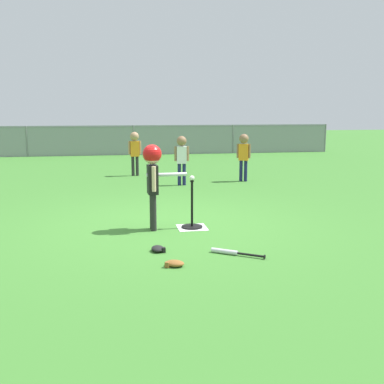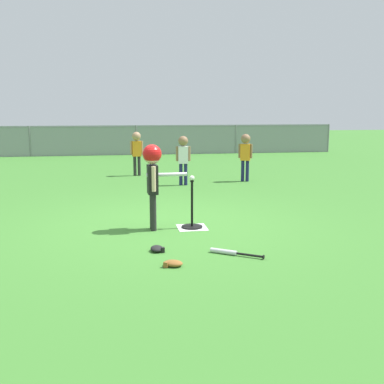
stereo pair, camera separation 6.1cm
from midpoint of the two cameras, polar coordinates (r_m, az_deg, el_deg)
The scene contains 12 objects.
ground_plane at distance 7.21m, azimuth -2.78°, elevation -4.01°, with size 60.00×60.00×0.00m, color #3D7A2D.
home_plate at distance 7.00m, azimuth 0.25°, elevation -4.40°, with size 0.44×0.44×0.01m, color white.
batting_tee at distance 6.98m, azimuth 0.25°, elevation -3.49°, with size 0.32×0.32×0.73m.
baseball_on_tee at distance 6.85m, azimuth 0.26°, elevation 1.75°, with size 0.07×0.07×0.07m, color white.
batter_child at distance 6.74m, azimuth -4.62°, elevation 2.81°, with size 0.65×0.36×1.27m.
fielder_near_right at distance 12.44m, azimuth -6.74°, elevation 5.48°, with size 0.35×0.23×1.18m.
fielder_deep_left at distance 10.78m, azimuth -0.94°, elevation 4.77°, with size 0.34×0.23×1.16m.
fielder_near_left at distance 11.45m, azimuth 6.79°, elevation 5.06°, with size 0.32×0.23×1.17m.
spare_bat_silver at distance 5.75m, azimuth 4.92°, elevation -7.45°, with size 0.60×0.43×0.06m.
glove_by_plate at distance 5.87m, azimuth -4.04°, elevation -7.01°, with size 0.17×0.22×0.07m.
glove_near_bats at distance 5.33m, azimuth -2.03°, elevation -8.82°, with size 0.27×0.24×0.07m.
outfield_fence at distance 18.22m, azimuth -6.82°, elevation 6.53°, with size 16.06×0.06×1.15m.
Camera 2 is at (-0.75, -6.95, 1.78)m, focal length 43.03 mm.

